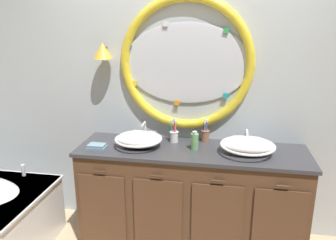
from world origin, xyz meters
TOP-DOWN VIEW (x-y plane):
  - back_wall_assembly at (0.00, 0.58)m, footprint 6.40×0.26m
  - vanity_counter at (0.13, 0.27)m, footprint 1.94×0.60m
  - sink_basin_left at (-0.33, 0.24)m, footprint 0.41×0.41m
  - sink_basin_right at (0.58, 0.24)m, footprint 0.45×0.45m
  - faucet_set_left at (-0.33, 0.47)m, footprint 0.22×0.13m
  - faucet_set_right at (0.58, 0.46)m, footprint 0.23×0.15m
  - toothbrush_holder_left at (-0.05, 0.41)m, footprint 0.08×0.08m
  - toothbrush_holder_right at (0.23, 0.47)m, footprint 0.08×0.08m
  - soap_dispenser at (0.15, 0.26)m, footprint 0.07×0.07m
  - folded_hand_towel at (-0.67, 0.14)m, footprint 0.15×0.11m

SIDE VIEW (x-z plane):
  - vanity_counter at x=0.13m, z-range 0.00..0.89m
  - folded_hand_towel at x=-0.67m, z-range 0.89..0.93m
  - faucet_set_right at x=0.58m, z-range 0.88..1.02m
  - toothbrush_holder_left at x=-0.05m, z-range 0.84..1.06m
  - toothbrush_holder_right at x=0.23m, z-range 0.85..1.06m
  - faucet_set_left at x=-0.33m, z-range 0.87..1.04m
  - sink_basin_left at x=-0.33m, z-range 0.89..1.03m
  - sink_basin_right at x=0.58m, z-range 0.89..1.03m
  - soap_dispenser at x=0.15m, z-range 0.88..1.05m
  - back_wall_assembly at x=0.00m, z-range 0.03..2.63m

